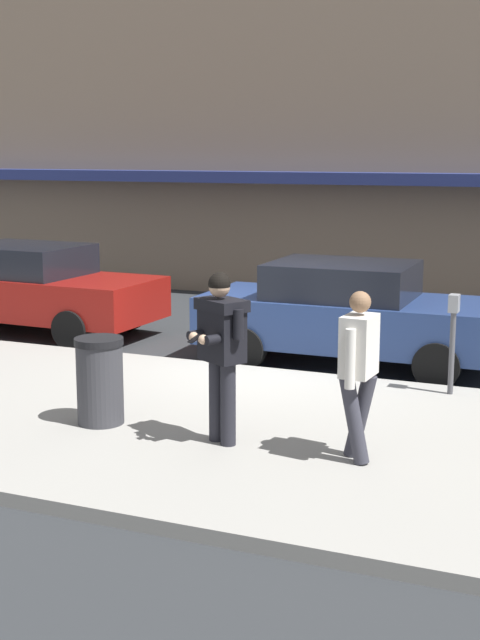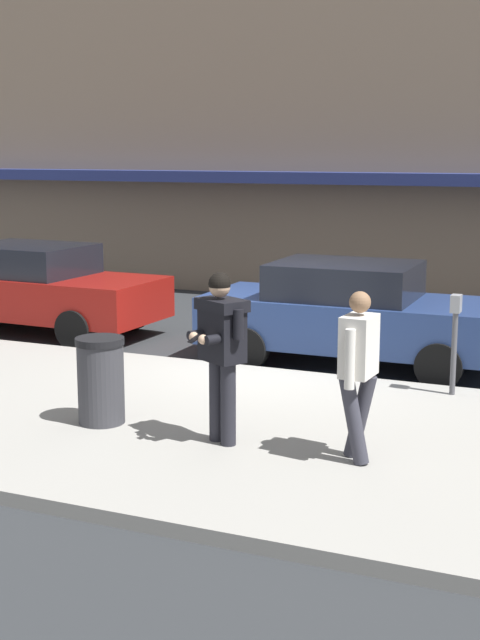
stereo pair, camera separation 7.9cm
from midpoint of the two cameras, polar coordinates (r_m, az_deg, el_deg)
ground_plane at (r=12.81m, az=2.81°, el=-3.50°), size 80.00×80.00×0.00m
sidewalk at (r=9.89m, az=2.38°, el=-7.42°), size 32.00×5.30×0.14m
curb_paint_line at (r=12.55m, az=7.18°, el=-3.86°), size 28.00×0.12×0.01m
parked_sedan_near at (r=16.05m, az=-12.84°, el=2.04°), size 4.56×2.05×1.54m
parked_sedan_mid at (r=13.27m, az=7.44°, el=0.43°), size 4.52×1.97×1.54m
man_texting_on_phone at (r=9.15m, az=-0.96°, el=-1.24°), size 0.63×0.65×1.81m
pedestrian_in_light_coat at (r=8.74m, az=7.84°, el=-2.89°), size 0.34×0.60×1.70m
parking_meter at (r=11.38m, az=13.78°, el=-0.61°), size 0.12×0.18×1.27m
trash_bin at (r=10.09m, az=-8.68°, el=-3.82°), size 0.55×0.55×0.98m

